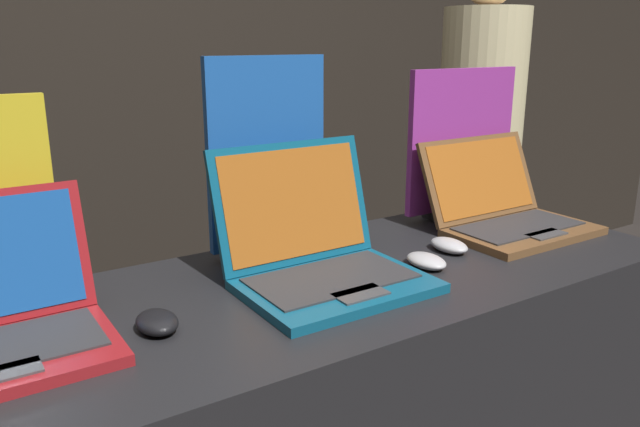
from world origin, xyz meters
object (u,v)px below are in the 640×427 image
mouse_middle (426,261)px  promo_stand_back (461,147)px  mouse_front (157,322)px  person_bystander (477,169)px  laptop_middle (319,252)px  promo_stand_middle (268,162)px  laptop_back (506,210)px  mouse_back (449,245)px

mouse_middle → promo_stand_back: bearing=36.6°
mouse_front → person_bystander: bearing=24.9°
promo_stand_back → person_bystander: 0.79m
laptop_middle → mouse_middle: laptop_middle is taller
promo_stand_middle → laptop_back: bearing=-16.4°
person_bystander → promo_stand_back: bearing=-141.2°
promo_stand_middle → mouse_back: bearing=-32.3°
mouse_middle → person_bystander: (0.97, 0.76, -0.02)m
mouse_front → mouse_back: bearing=2.5°
laptop_middle → promo_stand_middle: 0.27m
promo_stand_middle → laptop_back: size_ratio=1.19×
laptop_back → promo_stand_middle: bearing=163.6°
mouse_middle → promo_stand_middle: size_ratio=0.23×
promo_stand_middle → promo_stand_back: 0.63m
person_bystander → promo_stand_middle: bearing=-158.9°
mouse_front → mouse_middle: size_ratio=0.92×
laptop_middle → person_bystander: (1.22, 0.69, -0.07)m
mouse_back → laptop_middle: bearing=178.0°
mouse_middle → person_bystander: size_ratio=0.06×
promo_stand_back → laptop_middle: bearing=-161.0°
mouse_back → promo_stand_back: 0.39m
promo_stand_middle → mouse_back: 0.49m
laptop_middle → laptop_back: laptop_middle is taller
mouse_middle → mouse_front: bearing=178.3°
promo_stand_middle → mouse_middle: bearing=-48.8°
laptop_middle → mouse_back: (0.37, -0.01, -0.05)m
mouse_middle → laptop_back: size_ratio=0.27×
mouse_middle → person_bystander: bearing=38.0°
mouse_middle → promo_stand_middle: 0.43m
laptop_middle → person_bystander: bearing=29.6°
promo_stand_middle → mouse_back: (0.37, -0.23, -0.21)m
person_bystander → laptop_middle: bearing=-150.4°
mouse_middle → promo_stand_middle: (-0.25, 0.29, 0.21)m
laptop_back → promo_stand_back: bearing=90.0°
promo_stand_middle → promo_stand_back: size_ratio=1.10×
laptop_middle → mouse_middle: (0.25, -0.06, -0.05)m
mouse_back → laptop_back: bearing=11.0°
mouse_back → mouse_front: bearing=-177.5°
mouse_middle → mouse_back: size_ratio=1.00×
promo_stand_middle → person_bystander: (1.22, 0.47, -0.23)m
laptop_middle → promo_stand_back: bearing=19.0°
laptop_middle → mouse_back: laptop_middle is taller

